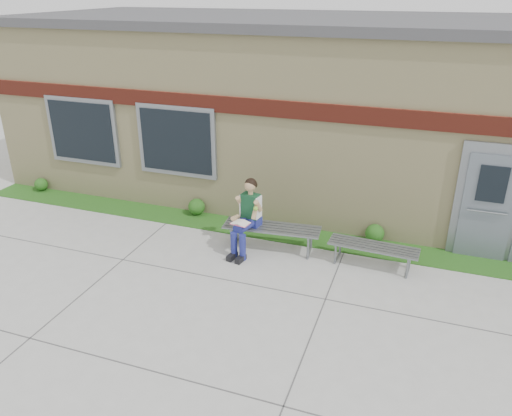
% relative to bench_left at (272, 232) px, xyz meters
% --- Properties ---
extents(ground, '(80.00, 80.00, 0.00)m').
position_rel_bench_left_xyz_m(ground, '(0.41, -1.89, -0.39)').
color(ground, '#9E9E99').
rests_on(ground, ground).
extents(grass_strip, '(16.00, 0.80, 0.02)m').
position_rel_bench_left_xyz_m(grass_strip, '(0.41, 0.71, -0.38)').
color(grass_strip, '#1C4B14').
rests_on(grass_strip, ground).
extents(school_building, '(16.20, 6.22, 4.20)m').
position_rel_bench_left_xyz_m(school_building, '(0.41, 4.10, 1.72)').
color(school_building, beige).
rests_on(school_building, ground).
extents(bench_left, '(1.97, 0.71, 0.50)m').
position_rel_bench_left_xyz_m(bench_left, '(0.00, 0.00, 0.00)').
color(bench_left, slate).
rests_on(bench_left, ground).
extents(bench_right, '(1.69, 0.56, 0.43)m').
position_rel_bench_left_xyz_m(bench_right, '(2.00, 0.00, -0.05)').
color(bench_right, slate).
rests_on(bench_right, ground).
extents(girl, '(0.54, 0.94, 1.49)m').
position_rel_bench_left_xyz_m(girl, '(-0.44, -0.22, 0.39)').
color(girl, navy).
rests_on(girl, ground).
extents(shrub_west, '(0.33, 0.33, 0.33)m').
position_rel_bench_left_xyz_m(shrub_west, '(-6.55, 0.96, -0.20)').
color(shrub_west, '#1C4B14').
rests_on(shrub_west, grass_strip).
extents(shrub_mid, '(0.38, 0.38, 0.38)m').
position_rel_bench_left_xyz_m(shrub_mid, '(-2.13, 0.96, -0.18)').
color(shrub_mid, '#1C4B14').
rests_on(shrub_mid, grass_strip).
extents(shrub_east, '(0.39, 0.39, 0.39)m').
position_rel_bench_left_xyz_m(shrub_east, '(1.92, 0.96, -0.17)').
color(shrub_east, '#1C4B14').
rests_on(shrub_east, grass_strip).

